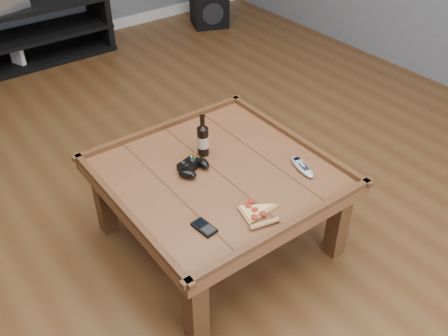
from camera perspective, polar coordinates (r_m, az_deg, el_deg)
ground at (r=2.65m, az=-0.66°, el=-8.18°), size 6.00×6.00×0.00m
baseboard at (r=4.99m, az=-21.97°, el=12.70°), size 5.00×0.02×0.10m
coffee_table at (r=2.39m, az=-0.72°, el=-1.53°), size 1.03×1.03×0.48m
media_console at (r=4.70m, az=-21.57°, el=14.02°), size 1.40×0.45×0.50m
beer_bottle at (r=2.42m, az=-2.43°, el=3.34°), size 0.06×0.06×0.22m
game_controller at (r=2.35m, az=-3.59°, el=0.13°), size 0.18×0.15×0.05m
pizza_slice at (r=2.12m, az=3.69°, el=-5.17°), size 0.19×0.26×0.02m
smartphone at (r=2.06m, az=-2.27°, el=-6.79°), size 0.07×0.11×0.01m
remote_control at (r=2.39m, az=8.92°, el=0.17°), size 0.10×0.20×0.03m
subwoofer at (r=5.25m, az=-1.71°, el=17.78°), size 0.43×0.43×0.33m
game_console at (r=4.67m, az=-22.48°, el=11.49°), size 0.14×0.17×0.19m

